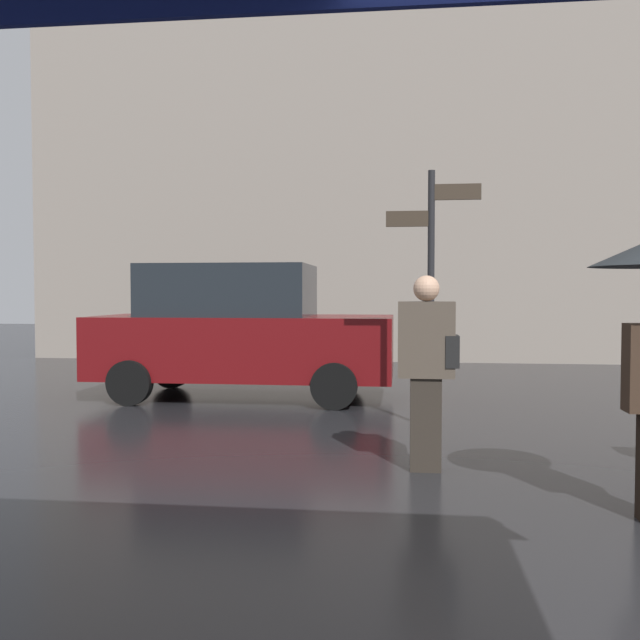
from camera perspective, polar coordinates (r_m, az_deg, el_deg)
The scene contains 4 objects.
pedestrian_with_bag at distance 6.12m, azimuth 8.89°, elevation -3.33°, with size 0.53×0.24×1.72m.
parked_car_left at distance 10.35m, azimuth -6.61°, elevation -0.91°, with size 4.40×1.96×1.98m.
street_signpost at distance 8.06m, azimuth 9.21°, elevation 3.90°, with size 1.08×0.08×2.97m.
building_block at distance 18.00m, azimuth 10.40°, elevation 18.73°, with size 19.67×3.17×13.37m, color gray.
Camera 1 is at (-1.06, -2.82, 1.57)m, focal length 38.70 mm.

